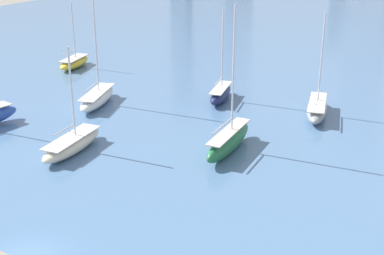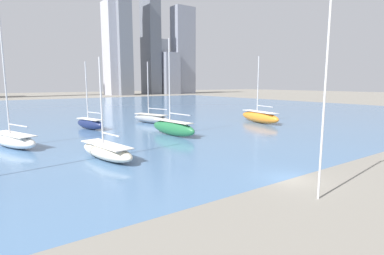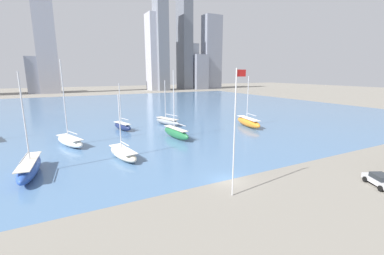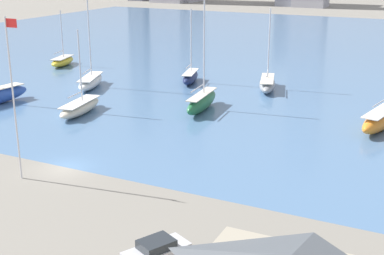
# 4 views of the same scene
# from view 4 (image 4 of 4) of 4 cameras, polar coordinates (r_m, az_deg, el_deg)

# --- Properties ---
(ground_plane) EXTENTS (500.00, 500.00, 0.00)m
(ground_plane) POSITION_cam_4_polar(r_m,az_deg,el_deg) (50.07, -13.24, -4.18)
(ground_plane) COLOR gray
(harbor_water) EXTENTS (180.00, 140.00, 0.00)m
(harbor_water) POSITION_cam_4_polar(r_m,az_deg,el_deg) (111.18, 10.31, 8.00)
(harbor_water) COLOR #4C7099
(harbor_water) RESTS_ON ground_plane
(flag_pole) EXTENTS (1.24, 0.14, 13.83)m
(flag_pole) POSITION_cam_4_polar(r_m,az_deg,el_deg) (46.47, -18.50, 3.29)
(flag_pole) COLOR silver
(flag_pole) RESTS_ON ground_plane
(sailboat_orange) EXTENTS (4.31, 11.12, 12.60)m
(sailboat_orange) POSITION_cam_4_polar(r_m,az_deg,el_deg) (63.08, 19.64, 0.93)
(sailboat_orange) COLOR orange
(sailboat_orange) RESTS_ON harbor_water
(sailboat_green) EXTENTS (2.70, 9.62, 13.87)m
(sailboat_green) POSITION_cam_4_polar(r_m,az_deg,el_deg) (66.34, 1.06, 2.80)
(sailboat_green) COLOR #236B3D
(sailboat_green) RESTS_ON harbor_water
(sailboat_navy) EXTENTS (3.62, 7.42, 11.04)m
(sailboat_navy) POSITION_cam_4_polar(r_m,az_deg,el_deg) (81.20, -0.18, 5.43)
(sailboat_navy) COLOR #19234C
(sailboat_navy) RESTS_ON harbor_water
(sailboat_yellow) EXTENTS (4.19, 7.45, 9.54)m
(sailboat_yellow) POSITION_cam_4_polar(r_m,az_deg,el_deg) (97.21, -13.65, 6.91)
(sailboat_yellow) COLOR yellow
(sailboat_yellow) RESTS_ON harbor_water
(sailboat_cream) EXTENTS (3.80, 9.00, 10.13)m
(sailboat_cream) POSITION_cam_4_polar(r_m,az_deg,el_deg) (66.44, -11.86, 2.14)
(sailboat_cream) COLOR beige
(sailboat_cream) RESTS_ON harbor_water
(sailboat_white) EXTENTS (5.41, 9.31, 15.71)m
(sailboat_white) POSITION_cam_4_polar(r_m,az_deg,el_deg) (79.69, -10.77, 4.88)
(sailboat_white) COLOR white
(sailboat_white) RESTS_ON harbor_water
(sailboat_gray) EXTENTS (4.68, 9.25, 11.52)m
(sailboat_gray) POSITION_cam_4_polar(r_m,az_deg,el_deg) (77.72, 8.03, 4.67)
(sailboat_gray) COLOR gray
(sailboat_gray) RESTS_ON harbor_water
(parked_sedan_silver) EXTENTS (3.51, 4.61, 1.49)m
(parked_sedan_silver) POSITION_cam_4_polar(r_m,az_deg,el_deg) (34.36, -3.81, -12.94)
(parked_sedan_silver) COLOR #B7B7BC
(parked_sedan_silver) RESTS_ON ground_plane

